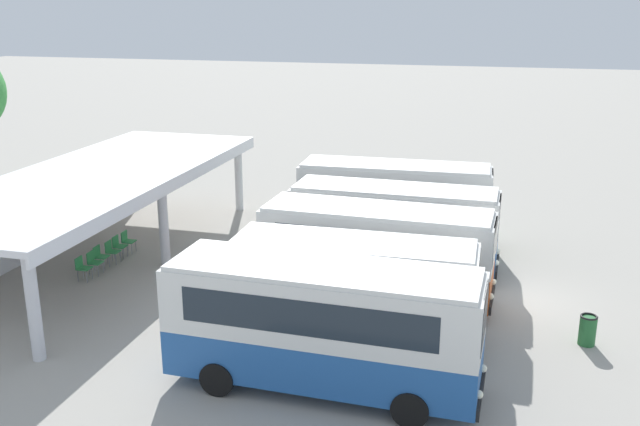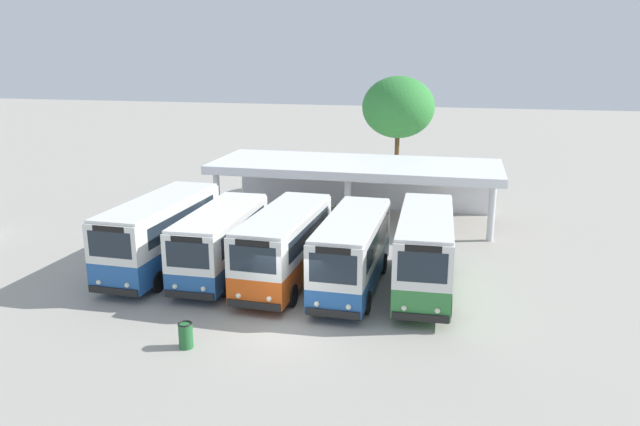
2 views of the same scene
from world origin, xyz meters
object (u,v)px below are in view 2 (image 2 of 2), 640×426
at_px(waiting_chair_end_by_column, 317,210).
at_px(waiting_chair_far_end_seat, 368,213).
at_px(waiting_chair_second_from_end, 327,211).
at_px(litter_bin_apron, 186,335).
at_px(city_bus_fifth_blue, 425,249).
at_px(waiting_chair_fourth_seat, 347,212).
at_px(city_bus_nearest_orange, 160,232).
at_px(waiting_chair_middle_seat, 338,211).
at_px(city_bus_fourth_amber, 352,250).
at_px(waiting_chair_fifth_seat, 358,213).
at_px(city_bus_second_in_row, 221,240).
at_px(city_bus_middle_cream, 284,244).

relative_size(waiting_chair_end_by_column, waiting_chair_far_end_seat, 1.00).
distance_m(waiting_chair_second_from_end, litter_bin_apron, 16.75).
distance_m(city_bus_fifth_blue, waiting_chair_fourth_seat, 11.18).
distance_m(city_bus_nearest_orange, waiting_chair_middle_seat, 11.86).
bearing_deg(city_bus_fourth_amber, waiting_chair_middle_seat, 104.53).
xyz_separation_m(waiting_chair_end_by_column, waiting_chair_fifth_seat, (2.43, -0.01, 0.00)).
height_order(city_bus_fifth_blue, waiting_chair_fourth_seat, city_bus_fifth_blue).
distance_m(city_bus_nearest_orange, city_bus_fifth_blue, 11.71).
xyz_separation_m(waiting_chair_far_end_seat, litter_bin_apron, (-3.62, -16.74, -0.07)).
height_order(city_bus_nearest_orange, waiting_chair_fifth_seat, city_bus_nearest_orange).
height_order(city_bus_second_in_row, litter_bin_apron, city_bus_second_in_row).
distance_m(city_bus_nearest_orange, waiting_chair_fifth_seat, 12.49).
relative_size(city_bus_middle_cream, city_bus_fourth_amber, 1.01).
distance_m(waiting_chair_far_end_seat, litter_bin_apron, 17.13).
distance_m(city_bus_middle_cream, city_bus_fifth_blue, 5.87).
relative_size(city_bus_second_in_row, litter_bin_apron, 7.95).
height_order(city_bus_nearest_orange, waiting_chair_far_end_seat, city_bus_nearest_orange).
relative_size(city_bus_nearest_orange, waiting_chair_end_by_column, 9.27).
height_order(city_bus_nearest_orange, waiting_chair_second_from_end, city_bus_nearest_orange).
bearing_deg(waiting_chair_second_from_end, waiting_chair_middle_seat, 10.83).
bearing_deg(city_bus_nearest_orange, waiting_chair_second_from_end, 61.35).
height_order(city_bus_second_in_row, waiting_chair_middle_seat, city_bus_second_in_row).
distance_m(waiting_chair_middle_seat, waiting_chair_fourth_seat, 0.62).
height_order(waiting_chair_far_end_seat, litter_bin_apron, litter_bin_apron).
relative_size(waiting_chair_second_from_end, litter_bin_apron, 0.96).
distance_m(city_bus_second_in_row, city_bus_middle_cream, 2.93).
bearing_deg(waiting_chair_fifth_seat, city_bus_fourth_amber, -81.81).
bearing_deg(waiting_chair_far_end_seat, waiting_chair_end_by_column, 179.23).
bearing_deg(waiting_chair_end_by_column, waiting_chair_fifth_seat, -0.23).
relative_size(waiting_chair_middle_seat, litter_bin_apron, 0.96).
relative_size(waiting_chair_second_from_end, waiting_chair_fourth_seat, 1.00).
bearing_deg(waiting_chair_far_end_seat, city_bus_nearest_orange, -128.20).
relative_size(waiting_chair_middle_seat, waiting_chair_fifth_seat, 1.00).
distance_m(city_bus_nearest_orange, city_bus_fourth_amber, 8.79).
height_order(waiting_chair_second_from_end, waiting_chair_far_end_seat, same).
bearing_deg(waiting_chair_far_end_seat, waiting_chair_fourth_seat, -178.61).
bearing_deg(waiting_chair_far_end_seat, waiting_chair_fifth_seat, 177.05).
relative_size(waiting_chair_fourth_seat, litter_bin_apron, 0.96).
distance_m(waiting_chair_second_from_end, waiting_chair_fifth_seat, 1.82).
xyz_separation_m(waiting_chair_fifth_seat, waiting_chair_far_end_seat, (0.61, -0.03, 0.00)).
bearing_deg(city_bus_fifth_blue, waiting_chair_end_by_column, 124.52).
bearing_deg(city_bus_nearest_orange, city_bus_middle_cream, -2.52).
distance_m(city_bus_nearest_orange, waiting_chair_fourth_seat, 12.09).
height_order(city_bus_middle_cream, litter_bin_apron, city_bus_middle_cream).
height_order(waiting_chair_end_by_column, waiting_chair_second_from_end, same).
distance_m(city_bus_second_in_row, waiting_chair_far_end_seat, 11.35).
xyz_separation_m(city_bus_middle_cream, waiting_chair_fifth_seat, (1.43, 10.32, -1.23)).
bearing_deg(city_bus_middle_cream, city_bus_nearest_orange, 177.48).
bearing_deg(city_bus_fifth_blue, waiting_chair_second_from_end, 122.28).
bearing_deg(city_bus_middle_cream, waiting_chair_end_by_column, 95.53).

